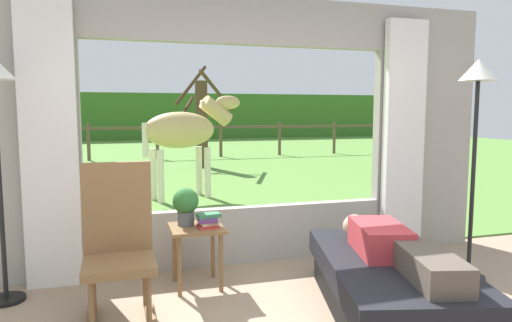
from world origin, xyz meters
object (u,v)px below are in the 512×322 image
Objects in this scene: recliner_sofa at (389,286)px; floor_lamp_right at (477,103)px; potted_plant at (186,204)px; side_table at (197,237)px; book_stack at (208,220)px; horse at (185,131)px; reclining_person at (394,247)px; rocking_chair at (118,245)px; pasture_tree at (201,121)px.

recliner_sofa is 0.97× the size of floor_lamp_right.
floor_lamp_right reaches higher than potted_plant.
book_stack is (0.09, -0.06, 0.15)m from side_table.
floor_lamp_right is 4.84m from horse.
reclining_person is 1.27× the size of rocking_chair.
floor_lamp_right is (2.42, -0.57, 0.85)m from potted_plant.
side_table is at bearing 155.58° from reclining_person.
recliner_sofa is at bearing 104.09° from reclining_person.
book_stack reaches higher than recliner_sofa.
potted_plant is (-0.08, 0.06, 0.28)m from side_table.
reclining_person reaches higher than book_stack.
floor_lamp_right is 0.71× the size of pasture_tree.
reclining_person is at bearing -75.91° from recliner_sofa.
horse is at bearing 113.35° from recliner_sofa.
side_table is (-1.25, 0.95, 0.21)m from recliner_sofa.
horse is at bearing 83.42° from side_table.
reclining_person is 1.49m from book_stack.
reclining_person is 1.95m from rocking_chair.
floor_lamp_right is (1.09, 0.44, 1.33)m from recliner_sofa.
potted_plant is 0.24m from book_stack.
horse reaches higher than potted_plant.
potted_plant is 3.94m from horse.
horse reaches higher than recliner_sofa.
book_stack is (0.17, -0.12, -0.13)m from potted_plant.
reclining_person is at bearing -91.37° from pasture_tree.
floor_lamp_right is at bearing 38.19° from reclining_person.
rocking_chair reaches higher than book_stack.
reclining_person is at bearing -38.90° from book_stack.
horse reaches higher than rocking_chair.
book_stack is 2.49m from floor_lamp_right.
reclining_person is at bearing -38.51° from side_table.
rocking_chair is at bearing -30.89° from horse.
floor_lamp_right is at bearing -11.34° from book_stack.
floor_lamp_right is at bearing 36.02° from recliner_sofa.
horse is (-0.80, 4.88, 0.94)m from recliner_sofa.
horse is at bearing 113.26° from reclining_person.
recliner_sofa is 9.16m from pasture_tree.
recliner_sofa is 1.51m from book_stack.
horse is at bearing 75.54° from rocking_chair.
potted_plant is (-1.33, 1.01, 0.48)m from recliner_sofa.
reclining_person reaches higher than recliner_sofa.
pasture_tree reaches higher than rocking_chair.
pasture_tree reaches higher than side_table.
rocking_chair is at bearing -143.24° from side_table.
rocking_chair reaches higher than side_table.
horse is at bearing 82.16° from potted_plant.
recliner_sofa is 0.69× the size of pasture_tree.
recliner_sofa is 9.19× the size of book_stack.
side_table is 0.27× the size of floor_lamp_right.
side_table is 2.56× the size of book_stack.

